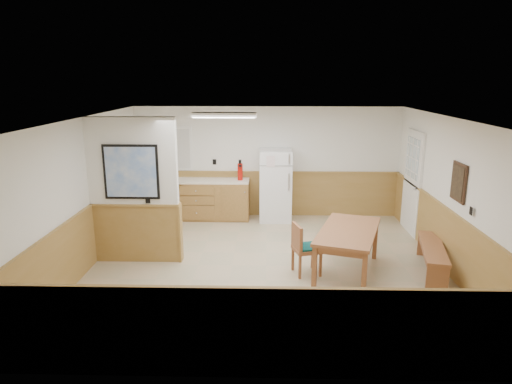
{
  "coord_description": "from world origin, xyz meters",
  "views": [
    {
      "loc": [
        0.01,
        -7.24,
        3.12
      ],
      "look_at": [
        -0.18,
        0.4,
        1.2
      ],
      "focal_mm": 32.0,
      "sensor_mm": 36.0,
      "label": 1
    }
  ],
  "objects_px": {
    "dining_chair": "(302,245)",
    "dining_table": "(348,235)",
    "refrigerator": "(275,185)",
    "soap_bottle": "(164,174)",
    "dining_bench": "(432,252)",
    "fire_extinguisher": "(240,171)"
  },
  "relations": [
    {
      "from": "dining_bench",
      "to": "dining_chair",
      "type": "relative_size",
      "value": 1.88
    },
    {
      "from": "refrigerator",
      "to": "fire_extinguisher",
      "type": "xyz_separation_m",
      "value": [
        -0.79,
        0.04,
        0.31
      ]
    },
    {
      "from": "dining_table",
      "to": "soap_bottle",
      "type": "relative_size",
      "value": 8.31
    },
    {
      "from": "refrigerator",
      "to": "dining_bench",
      "type": "bearing_deg",
      "value": -48.47
    },
    {
      "from": "dining_chair",
      "to": "soap_bottle",
      "type": "relative_size",
      "value": 3.75
    },
    {
      "from": "dining_chair",
      "to": "dining_table",
      "type": "bearing_deg",
      "value": -12.17
    },
    {
      "from": "dining_table",
      "to": "fire_extinguisher",
      "type": "distance_m",
      "value": 3.53
    },
    {
      "from": "refrigerator",
      "to": "dining_table",
      "type": "height_order",
      "value": "refrigerator"
    },
    {
      "from": "dining_table",
      "to": "fire_extinguisher",
      "type": "relative_size",
      "value": 4.14
    },
    {
      "from": "dining_chair",
      "to": "fire_extinguisher",
      "type": "bearing_deg",
      "value": 95.52
    },
    {
      "from": "refrigerator",
      "to": "dining_table",
      "type": "relative_size",
      "value": 0.84
    },
    {
      "from": "soap_bottle",
      "to": "refrigerator",
      "type": "bearing_deg",
      "value": -1.98
    },
    {
      "from": "dining_bench",
      "to": "fire_extinguisher",
      "type": "bearing_deg",
      "value": 152.22
    },
    {
      "from": "soap_bottle",
      "to": "dining_chair",
      "type": "bearing_deg",
      "value": -46.32
    },
    {
      "from": "fire_extinguisher",
      "to": "soap_bottle",
      "type": "height_order",
      "value": "fire_extinguisher"
    },
    {
      "from": "dining_chair",
      "to": "soap_bottle",
      "type": "bearing_deg",
      "value": 117.73
    },
    {
      "from": "dining_table",
      "to": "dining_bench",
      "type": "bearing_deg",
      "value": 22.12
    },
    {
      "from": "refrigerator",
      "to": "dining_chair",
      "type": "distance_m",
      "value": 2.98
    },
    {
      "from": "fire_extinguisher",
      "to": "refrigerator",
      "type": "bearing_deg",
      "value": 0.76
    },
    {
      "from": "dining_bench",
      "to": "soap_bottle",
      "type": "relative_size",
      "value": 7.04
    },
    {
      "from": "dining_bench",
      "to": "fire_extinguisher",
      "type": "height_order",
      "value": "fire_extinguisher"
    },
    {
      "from": "refrigerator",
      "to": "soap_bottle",
      "type": "bearing_deg",
      "value": 177.41
    }
  ]
}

